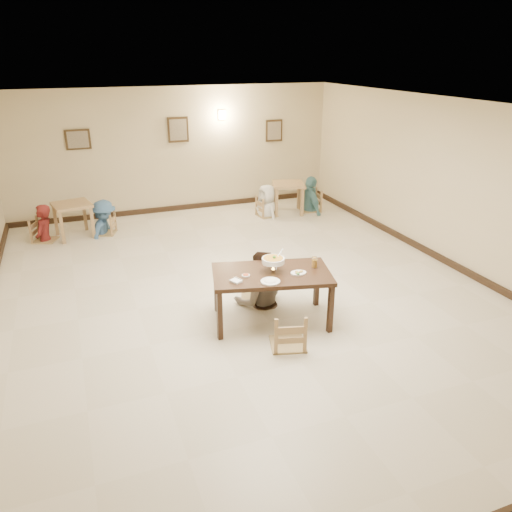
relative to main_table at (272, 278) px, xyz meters
name	(u,v)px	position (x,y,z in m)	size (l,w,h in m)	color
floor	(244,291)	(-0.04, 1.08, -0.71)	(10.00, 10.00, 0.00)	beige
ceiling	(243,106)	(-0.04, 1.08, 2.29)	(10.00, 10.00, 0.00)	white
wall_back	(175,151)	(-0.04, 6.08, 0.79)	(10.00, 10.00, 0.00)	beige
wall_front	(481,396)	(-0.04, -3.92, 0.79)	(10.00, 10.00, 0.00)	beige
wall_right	(449,183)	(3.96, 1.08, 0.79)	(10.00, 10.00, 0.00)	beige
baseboard_back	(179,208)	(-0.04, 6.05, -0.65)	(8.00, 0.06, 0.12)	black
baseboard_right	(437,256)	(3.93, 1.08, -0.65)	(0.06, 10.00, 0.12)	black
picture_a	(78,140)	(-2.24, 6.03, 1.19)	(0.55, 0.04, 0.45)	#322312
picture_b	(178,130)	(0.06, 6.03, 1.29)	(0.50, 0.04, 0.60)	#322312
picture_c	(274,131)	(2.56, 6.03, 1.14)	(0.45, 0.04, 0.55)	#322312
wall_sconce	(222,115)	(1.16, 6.04, 1.59)	(0.16, 0.05, 0.22)	#FFD88C
main_table	(272,278)	(0.00, 0.00, 0.00)	(1.87, 1.32, 0.79)	#321E11
chair_far	(255,273)	(0.02, 0.74, -0.25)	(0.43, 0.43, 0.93)	#A48855
chair_near	(289,313)	(-0.04, -0.70, -0.21)	(0.47, 0.47, 1.00)	#A48855
main_diner	(260,252)	(0.06, 0.62, 0.16)	(0.85, 0.66, 1.74)	gray
curry_warmer	(273,261)	(0.03, 0.02, 0.25)	(0.37, 0.33, 0.29)	silver
rice_plate_far	(272,263)	(0.12, 0.29, 0.10)	(0.28, 0.28, 0.06)	white
rice_plate_near	(270,281)	(-0.14, -0.30, 0.10)	(0.27, 0.27, 0.06)	white
fried_plate	(298,273)	(0.34, -0.17, 0.10)	(0.23, 0.23, 0.05)	white
chili_dish	(246,275)	(-0.39, 0.01, 0.09)	(0.12, 0.12, 0.02)	white
napkin_cutlery	(236,281)	(-0.58, -0.12, 0.09)	(0.19, 0.24, 0.03)	white
drink_glass	(315,263)	(0.66, -0.06, 0.16)	(0.08, 0.08, 0.16)	white
bg_table_left	(72,210)	(-2.57, 4.92, -0.10)	(0.88, 0.88, 0.75)	#9F7F58
bg_table_right	(288,188)	(2.47, 4.88, -0.10)	(0.95, 0.95, 0.75)	#9F7F58
bg_chair_ll	(42,220)	(-3.19, 4.87, -0.24)	(0.44, 0.44, 0.94)	#A48855
bg_chair_lr	(103,214)	(-1.95, 4.86, -0.26)	(0.43, 0.43, 0.91)	#A48855
bg_chair_rl	(267,198)	(1.87, 4.80, -0.25)	(0.43, 0.43, 0.92)	#A48855
bg_chair_rr	(311,191)	(3.06, 4.81, -0.21)	(0.47, 0.47, 1.01)	#A48855
bg_diner_a	(40,205)	(-3.19, 4.87, 0.08)	(0.58, 0.38, 1.59)	maroon
bg_diner_b	(102,200)	(-1.95, 4.86, 0.05)	(0.99, 0.57, 1.53)	teal
bg_diner_c	(267,185)	(1.87, 4.80, 0.07)	(0.76, 0.49, 1.55)	silver
bg_diner_d	(311,177)	(3.06, 4.81, 0.17)	(1.03, 0.43, 1.75)	teal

